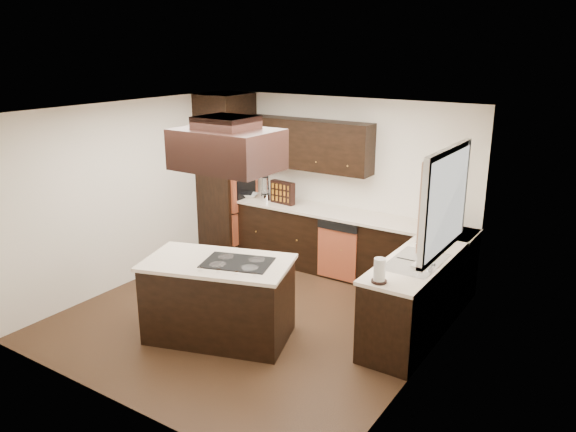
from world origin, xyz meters
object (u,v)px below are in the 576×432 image
object	(u,v)px
oven_column	(227,186)
range_hood	(227,149)
spice_rack	(283,193)
island	(219,301)

from	to	relation	value
oven_column	range_hood	distance (m)	3.13
oven_column	range_hood	bearing A→B (deg)	-50.26
range_hood	spice_rack	xyz separation A→B (m)	(-0.83, 2.28, -1.07)
island	range_hood	xyz separation A→B (m)	(0.14, 0.06, 1.72)
oven_column	spice_rack	xyz separation A→B (m)	(1.04, 0.02, 0.03)
oven_column	island	distance (m)	2.96
island	range_hood	bearing A→B (deg)	6.51
spice_rack	range_hood	bearing A→B (deg)	-62.91
oven_column	island	xyz separation A→B (m)	(1.74, -2.32, -0.62)
oven_column	spice_rack	size ratio (longest dim) A/B	5.23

